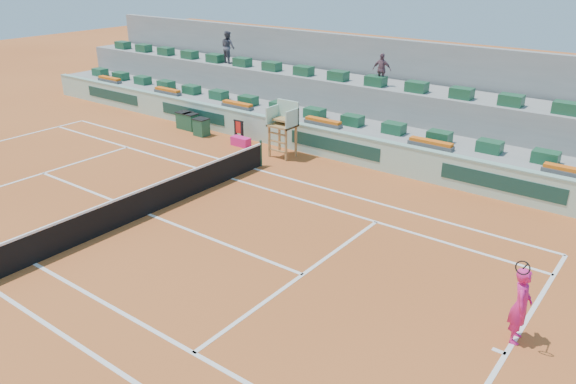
# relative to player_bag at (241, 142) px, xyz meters

# --- Properties ---
(ground) EXTENTS (90.00, 90.00, 0.00)m
(ground) POSITION_rel_player_bag_xyz_m (2.42, -7.40, -0.20)
(ground) COLOR #A74E20
(ground) RESTS_ON ground
(seating_tier_lower) EXTENTS (36.00, 4.00, 1.20)m
(seating_tier_lower) POSITION_rel_player_bag_xyz_m (2.42, 3.30, 0.40)
(seating_tier_lower) COLOR gray
(seating_tier_lower) RESTS_ON ground
(seating_tier_upper) EXTENTS (36.00, 2.40, 2.60)m
(seating_tier_upper) POSITION_rel_player_bag_xyz_m (2.42, 4.90, 1.10)
(seating_tier_upper) COLOR gray
(seating_tier_upper) RESTS_ON ground
(stadium_back_wall) EXTENTS (36.00, 0.40, 4.40)m
(stadium_back_wall) POSITION_rel_player_bag_xyz_m (2.42, 6.50, 2.00)
(stadium_back_wall) COLOR gray
(stadium_back_wall) RESTS_ON ground
(player_bag) EXTENTS (0.92, 0.41, 0.41)m
(player_bag) POSITION_rel_player_bag_xyz_m (0.00, 0.00, 0.00)
(player_bag) COLOR #EB1E7C
(player_bag) RESTS_ON ground
(spectator_left) EXTENTS (0.96, 0.83, 1.71)m
(spectator_left) POSITION_rel_player_bag_xyz_m (-4.82, 4.56, 3.25)
(spectator_left) COLOR #494854
(spectator_left) RESTS_ON seating_tier_upper
(spectator_mid) EXTENTS (0.90, 0.53, 1.45)m
(spectator_mid) POSITION_rel_player_bag_xyz_m (4.62, 4.43, 3.12)
(spectator_mid) COLOR #744D5A
(spectator_mid) RESTS_ON seating_tier_upper
(court_lines) EXTENTS (23.89, 11.09, 0.01)m
(court_lines) POSITION_rel_player_bag_xyz_m (2.42, -7.40, -0.20)
(court_lines) COLOR white
(court_lines) RESTS_ON ground
(tennis_net) EXTENTS (0.10, 11.97, 1.10)m
(tennis_net) POSITION_rel_player_bag_xyz_m (2.42, -7.40, 0.32)
(tennis_net) COLOR black
(tennis_net) RESTS_ON ground
(advertising_hoarding) EXTENTS (36.00, 0.34, 1.26)m
(advertising_hoarding) POSITION_rel_player_bag_xyz_m (2.44, 1.09, 0.43)
(advertising_hoarding) COLOR #ACD8C0
(advertising_hoarding) RESTS_ON ground
(umpire_chair) EXTENTS (1.10, 0.90, 2.40)m
(umpire_chair) POSITION_rel_player_bag_xyz_m (2.42, 0.09, 1.34)
(umpire_chair) COLOR olive
(umpire_chair) RESTS_ON ground
(seat_row_lower) EXTENTS (32.90, 0.60, 0.44)m
(seat_row_lower) POSITION_rel_player_bag_xyz_m (2.42, 2.40, 1.22)
(seat_row_lower) COLOR #1A5031
(seat_row_lower) RESTS_ON seating_tier_lower
(seat_row_upper) EXTENTS (32.90, 0.60, 0.44)m
(seat_row_upper) POSITION_rel_player_bag_xyz_m (2.42, 4.30, 2.62)
(seat_row_upper) COLOR #1A5031
(seat_row_upper) RESTS_ON seating_tier_upper
(flower_planters) EXTENTS (26.80, 0.36, 0.28)m
(flower_planters) POSITION_rel_player_bag_xyz_m (0.92, 1.60, 1.13)
(flower_planters) COLOR #535353
(flower_planters) RESTS_ON seating_tier_lower
(drink_cooler_a) EXTENTS (0.68, 0.59, 0.84)m
(drink_cooler_a) POSITION_rel_player_bag_xyz_m (-2.57, 0.06, 0.22)
(drink_cooler_a) COLOR #184A31
(drink_cooler_a) RESTS_ON ground
(drink_cooler_b) EXTENTS (0.64, 0.56, 0.84)m
(drink_cooler_b) POSITION_rel_player_bag_xyz_m (-3.64, 0.39, 0.22)
(drink_cooler_b) COLOR #184A31
(drink_cooler_b) RESTS_ON ground
(drink_cooler_c) EXTENTS (0.74, 0.64, 0.84)m
(drink_cooler_c) POSITION_rel_player_bag_xyz_m (-4.11, 0.44, 0.22)
(drink_cooler_c) COLOR #184A31
(drink_cooler_c) RESTS_ON ground
(towel_rack) EXTENTS (0.56, 0.09, 1.03)m
(towel_rack) POSITION_rel_player_bag_xyz_m (-0.47, 0.40, 0.40)
(towel_rack) COLOR black
(towel_rack) RESTS_ON ground
(tennis_player) EXTENTS (0.56, 0.93, 2.28)m
(tennis_player) POSITION_rel_player_bag_xyz_m (14.29, -6.77, 0.72)
(tennis_player) COLOR #EB1E7C
(tennis_player) RESTS_ON ground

